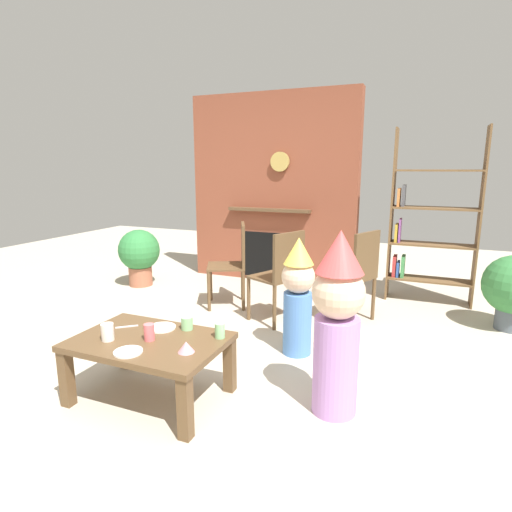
% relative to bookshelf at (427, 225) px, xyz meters
% --- Properties ---
extents(ground_plane, '(12.00, 12.00, 0.00)m').
position_rel_bookshelf_xyz_m(ground_plane, '(-1.35, -2.40, -0.86)').
color(ground_plane, '#BCB29E').
extents(brick_fireplace_feature, '(2.20, 0.28, 2.40)m').
position_rel_bookshelf_xyz_m(brick_fireplace_feature, '(-1.89, 0.20, 0.33)').
color(brick_fireplace_feature, brown).
rests_on(brick_fireplace_feature, ground_plane).
extents(bookshelf, '(0.90, 0.28, 1.90)m').
position_rel_bookshelf_xyz_m(bookshelf, '(0.00, 0.00, 0.00)').
color(bookshelf, brown).
rests_on(bookshelf, ground_plane).
extents(coffee_table, '(0.96, 0.65, 0.41)m').
position_rel_bookshelf_xyz_m(coffee_table, '(-1.58, -2.87, -0.52)').
color(coffee_table, brown).
rests_on(coffee_table, ground_plane).
extents(paper_cup_near_left, '(0.06, 0.06, 0.10)m').
position_rel_bookshelf_xyz_m(paper_cup_near_left, '(-1.17, -2.68, -0.40)').
color(paper_cup_near_left, '#8CD18C').
rests_on(paper_cup_near_left, coffee_table).
extents(paper_cup_near_right, '(0.08, 0.08, 0.11)m').
position_rel_bookshelf_xyz_m(paper_cup_near_right, '(-1.81, -2.99, -0.40)').
color(paper_cup_near_right, silver).
rests_on(paper_cup_near_right, coffee_table).
extents(paper_cup_center, '(0.07, 0.07, 0.11)m').
position_rel_bookshelf_xyz_m(paper_cup_center, '(-1.57, -2.89, -0.40)').
color(paper_cup_center, '#E5666B').
rests_on(paper_cup_center, coffee_table).
extents(paper_cup_far_left, '(0.08, 0.08, 0.09)m').
position_rel_bookshelf_xyz_m(paper_cup_far_left, '(-1.44, -2.64, -0.41)').
color(paper_cup_far_left, '#8CD18C').
rests_on(paper_cup_far_left, coffee_table).
extents(paper_plate_front, '(0.17, 0.17, 0.01)m').
position_rel_bookshelf_xyz_m(paper_plate_front, '(-1.57, -3.09, -0.45)').
color(paper_plate_front, white).
rests_on(paper_plate_front, coffee_table).
extents(paper_plate_rear, '(0.19, 0.19, 0.01)m').
position_rel_bookshelf_xyz_m(paper_plate_rear, '(-1.61, -2.69, -0.45)').
color(paper_plate_rear, white).
rests_on(paper_plate_rear, coffee_table).
extents(birthday_cake_slice, '(0.10, 0.10, 0.07)m').
position_rel_bookshelf_xyz_m(birthday_cake_slice, '(-1.26, -2.94, -0.42)').
color(birthday_cake_slice, pink).
rests_on(birthday_cake_slice, coffee_table).
extents(table_fork, '(0.12, 0.11, 0.01)m').
position_rel_bookshelf_xyz_m(table_fork, '(-1.85, -2.76, -0.45)').
color(table_fork, silver).
rests_on(table_fork, coffee_table).
extents(child_in_pink, '(0.31, 0.31, 1.14)m').
position_rel_bookshelf_xyz_m(child_in_pink, '(-0.45, -2.56, -0.26)').
color(child_in_pink, '#B27FCC').
rests_on(child_in_pink, ground_plane).
extents(child_by_the_chairs, '(0.26, 0.26, 0.96)m').
position_rel_bookshelf_xyz_m(child_by_the_chairs, '(-0.90, -1.86, -0.36)').
color(child_by_the_chairs, '#4C7FC6').
rests_on(child_by_the_chairs, ground_plane).
extents(dining_chair_left, '(0.53, 0.53, 0.90)m').
position_rel_bookshelf_xyz_m(dining_chair_left, '(-1.88, -0.97, -0.35)').
color(dining_chair_left, brown).
rests_on(dining_chair_left, ground_plane).
extents(dining_chair_middle, '(0.53, 0.53, 0.90)m').
position_rel_bookshelf_xyz_m(dining_chair_middle, '(-1.24, -1.27, -0.35)').
color(dining_chair_middle, brown).
rests_on(dining_chair_middle, ground_plane).
extents(dining_chair_right, '(0.53, 0.53, 0.90)m').
position_rel_bookshelf_xyz_m(dining_chair_right, '(-0.58, -0.97, -0.35)').
color(dining_chair_right, brown).
rests_on(dining_chair_right, ground_plane).
extents(potted_plant_short, '(0.52, 0.52, 0.72)m').
position_rel_bookshelf_xyz_m(potted_plant_short, '(-3.34, -0.72, -0.45)').
color(potted_plant_short, '#9E5B42').
rests_on(potted_plant_short, ground_plane).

